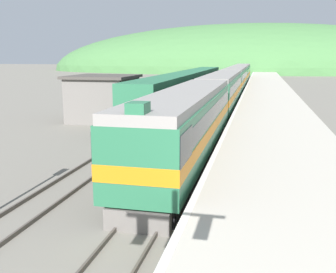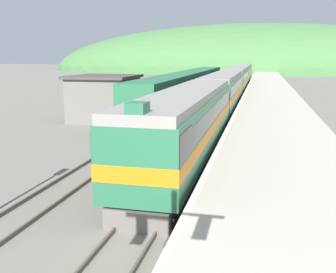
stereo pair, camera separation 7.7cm
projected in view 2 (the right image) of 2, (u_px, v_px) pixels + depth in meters
name	position (u px, v px, depth m)	size (l,w,h in m)	color
track_main	(239.00, 89.00, 69.47)	(1.52, 180.00, 0.16)	#4C443D
track_siding	(213.00, 88.00, 70.49)	(1.52, 180.00, 0.16)	#4C443D
platform	(270.00, 98.00, 49.17)	(6.68, 140.00, 1.14)	#BCB5A5
distant_hills	(252.00, 71.00, 149.48)	(158.32, 71.25, 35.17)	#477A42
station_shed	(104.00, 98.00, 35.58)	(5.67, 6.00, 4.10)	slate
express_train_lead_car	(187.00, 123.00, 21.51)	(2.99, 19.07, 4.36)	black
carriage_second	(224.00, 91.00, 41.46)	(2.98, 20.59, 4.00)	black
carriage_third	(237.00, 79.00, 61.92)	(2.98, 20.59, 4.00)	black
carriage_fourth	(243.00, 73.00, 82.37)	(2.98, 20.59, 4.00)	black
siding_train	(189.00, 88.00, 46.91)	(2.90, 42.25, 3.95)	black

